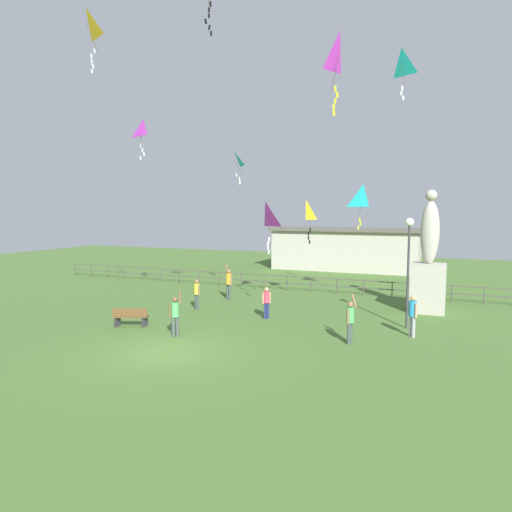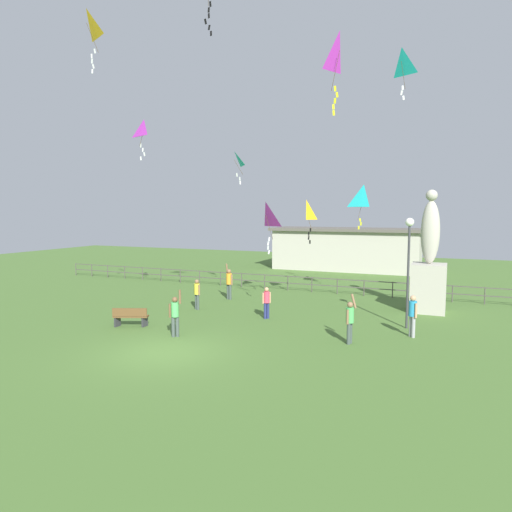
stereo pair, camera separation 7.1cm
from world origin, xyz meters
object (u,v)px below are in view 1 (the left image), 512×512
Objects in this scene: kite_4 at (401,63)px; kite_5 at (86,25)px; person_5 at (267,301)px; kite_8 at (234,161)px; person_2 at (350,319)px; kite_3 at (144,130)px; kite_0 at (339,54)px; kite_7 at (363,198)px; statue_monument at (429,273)px; lamppost at (409,249)px; kite_6 at (306,212)px; kite_1 at (265,216)px; person_1 at (175,313)px; person_3 at (197,292)px; person_4 at (413,313)px; person_0 at (229,282)px; park_bench at (130,316)px.

kite_5 reaches higher than kite_4.
kite_8 reaches higher than person_5.
kite_3 reaches higher than person_2.
kite_0 reaches higher than kite_7.
kite_7 is at bearing 145.62° from statue_monument.
kite_0 reaches higher than lamppost.
kite_4 is 8.58m from kite_6.
kite_8 is (-2.84, 2.31, 3.09)m from kite_1.
kite_5 is 1.15× the size of kite_6.
statue_monument reaches higher than person_1.
kite_8 is (-1.35, 8.28, 6.92)m from person_1.
lamppost is 3.04× the size of person_3.
person_4 is (-0.34, -5.23, -1.00)m from statue_monument.
kite_1 is 1.24× the size of kite_3.
person_3 is 0.66× the size of kite_6.
kite_5 is at bearing -118.28° from person_0.
person_3 is 14.52m from kite_4.
kite_4 is 1.25× the size of kite_8.
kite_0 is 11.47m from kite_5.
park_bench is 9.96m from kite_3.
person_3 is 12.95m from kite_0.
person_3 is 10.96m from kite_7.
kite_5 is at bearing -144.34° from kite_1.
person_3 reaches higher than park_bench.
kite_0 is 10.83m from kite_7.
lamppost is at bearing -18.03° from kite_8.
person_0 reaches higher than park_bench.
person_3 is at bearing 78.69° from park_bench.
person_5 is 10.96m from kite_3.
person_3 is at bearing -138.24° from kite_6.
kite_4 is at bearing 30.92° from park_bench.
kite_3 is (-2.16, 4.16, 8.78)m from park_bench.
kite_1 is (4.17, 5.39, 4.32)m from park_bench.
person_1 reaches higher than park_bench.
kite_5 is at bearing 166.80° from person_1.
kite_8 reaches higher than kite_6.
kite_8 is (0.20, 0.37, 6.85)m from person_0.
person_2 is (6.64, 1.78, -0.00)m from person_1.
lamppost reaches higher than person_4.
park_bench is at bearing -149.08° from kite_4.
park_bench is 0.99× the size of person_3.
person_2 is at bearing -19.68° from person_3.
lamppost is 10.14m from person_1.
person_4 is at bearing 42.63° from person_2.
lamppost is 2.12× the size of kite_4.
person_2 reaches higher than person_5.
park_bench is at bearing -62.54° from kite_3.
kite_4 is (-0.72, 1.70, 8.24)m from lamppost.
kite_7 reaches higher than statue_monument.
person_2 is 1.12× the size of person_4.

